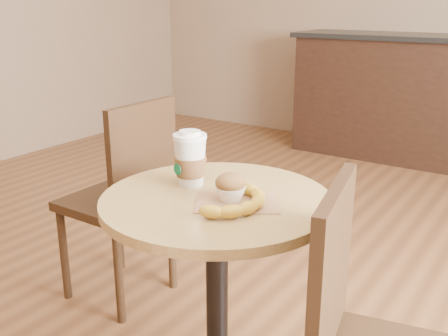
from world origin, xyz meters
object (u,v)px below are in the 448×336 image
Objects in this scene: banana at (242,202)px; cafe_table at (217,262)px; coffee_cup at (190,161)px; muffin at (230,187)px; chair_left at (125,194)px.

cafe_table is at bearing 164.42° from banana.
muffin is (0.18, -0.05, -0.04)m from coffee_cup.
cafe_table is 0.78m from chair_left.
muffin is at bearing -3.42° from cafe_table.
banana is at bearing 66.20° from chair_left.
muffin reaches higher than banana.
banana is (0.25, -0.09, -0.06)m from coffee_cup.
cafe_table is at bearing 176.58° from muffin.
cafe_table is 2.72× the size of banana.
coffee_cup is 0.19m from muffin.
chair_left is at bearing 168.22° from coffee_cup.
coffee_cup reaches higher than cafe_table.
coffee_cup reaches higher than banana.
chair_left is 0.94m from banana.
chair_left is 0.88m from muffin.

